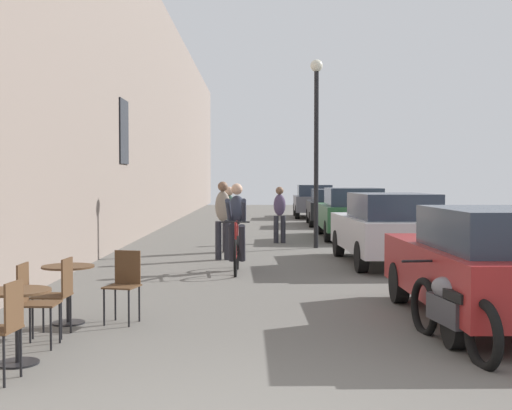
{
  "coord_description": "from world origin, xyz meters",
  "views": [
    {
      "loc": [
        0.32,
        -4.6,
        1.77
      ],
      "look_at": [
        0.29,
        15.42,
        1.04
      ],
      "focal_mm": 47.7,
      "sensor_mm": 36.0,
      "label": 1
    }
  ],
  "objects_px": {
    "parked_car_fourth": "(331,206)",
    "parked_car_fifth": "(315,201)",
    "parked_motorcycle": "(453,310)",
    "cafe_chair_near_toward_street": "(34,298)",
    "parked_car_second": "(389,227)",
    "pedestrian_far": "(281,211)",
    "parked_car_third": "(352,212)",
    "pedestrian_mid": "(230,215)",
    "street_lamp": "(317,129)",
    "parked_car_nearest": "(489,264)",
    "cafe_chair_mid_toward_street": "(59,291)",
    "cyclist_on_bicycle": "(238,230)",
    "pedestrian_near": "(224,216)",
    "cafe_table_near": "(19,310)",
    "cafe_chair_mid_toward_wall": "(125,281)",
    "cafe_table_mid": "(69,282)",
    "cafe_chair_near_toward_wall": "(4,323)"
  },
  "relations": [
    {
      "from": "cafe_chair_near_toward_wall",
      "to": "cyclist_on_bicycle",
      "type": "relative_size",
      "value": 0.51
    },
    {
      "from": "parked_car_nearest",
      "to": "parked_motorcycle",
      "type": "distance_m",
      "value": 1.49
    },
    {
      "from": "cafe_chair_mid_toward_street",
      "to": "cafe_table_mid",
      "type": "bearing_deg",
      "value": 96.41
    },
    {
      "from": "cafe_chair_near_toward_street",
      "to": "street_lamp",
      "type": "xyz_separation_m",
      "value": [
        3.94,
        10.55,
        2.59
      ]
    },
    {
      "from": "street_lamp",
      "to": "parked_car_fourth",
      "type": "distance_m",
      "value": 9.3
    },
    {
      "from": "parked_car_nearest",
      "to": "parked_car_fourth",
      "type": "distance_m",
      "value": 18.29
    },
    {
      "from": "street_lamp",
      "to": "parked_car_second",
      "type": "relative_size",
      "value": 1.14
    },
    {
      "from": "cafe_chair_mid_toward_street",
      "to": "parked_car_fourth",
      "type": "bearing_deg",
      "value": 74.84
    },
    {
      "from": "cafe_chair_near_toward_street",
      "to": "parked_car_second",
      "type": "xyz_separation_m",
      "value": [
        5.15,
        7.1,
        0.26
      ]
    },
    {
      "from": "pedestrian_mid",
      "to": "parked_car_nearest",
      "type": "relative_size",
      "value": 0.4
    },
    {
      "from": "pedestrian_mid",
      "to": "parked_motorcycle",
      "type": "height_order",
      "value": "pedestrian_mid"
    },
    {
      "from": "street_lamp",
      "to": "parked_car_third",
      "type": "distance_m",
      "value": 3.92
    },
    {
      "from": "pedestrian_near",
      "to": "pedestrian_far",
      "type": "relative_size",
      "value": 1.1
    },
    {
      "from": "parked_car_nearest",
      "to": "pedestrian_mid",
      "type": "bearing_deg",
      "value": 112.62
    },
    {
      "from": "cafe_table_mid",
      "to": "street_lamp",
      "type": "distance_m",
      "value": 10.48
    },
    {
      "from": "parked_car_third",
      "to": "cafe_chair_mid_toward_street",
      "type": "bearing_deg",
      "value": -111.65
    },
    {
      "from": "cafe_table_near",
      "to": "cafe_chair_mid_toward_wall",
      "type": "relative_size",
      "value": 0.81
    },
    {
      "from": "cafe_chair_near_toward_street",
      "to": "parked_car_fourth",
      "type": "relative_size",
      "value": 0.22
    },
    {
      "from": "cafe_chair_mid_toward_street",
      "to": "parked_car_fourth",
      "type": "height_order",
      "value": "parked_car_fourth"
    },
    {
      "from": "parked_car_fourth",
      "to": "pedestrian_near",
      "type": "bearing_deg",
      "value": -107.43
    },
    {
      "from": "cafe_table_mid",
      "to": "pedestrian_mid",
      "type": "relative_size",
      "value": 0.45
    },
    {
      "from": "parked_car_nearest",
      "to": "parked_car_fifth",
      "type": "xyz_separation_m",
      "value": [
        -0.11,
        23.95,
        0.06
      ]
    },
    {
      "from": "cafe_chair_mid_toward_wall",
      "to": "pedestrian_mid",
      "type": "xyz_separation_m",
      "value": [
        0.98,
        8.33,
        0.39
      ]
    },
    {
      "from": "pedestrian_near",
      "to": "cafe_chair_mid_toward_wall",
      "type": "bearing_deg",
      "value": -97.73
    },
    {
      "from": "cafe_chair_near_toward_street",
      "to": "parked_car_second",
      "type": "bearing_deg",
      "value": 54.05
    },
    {
      "from": "cafe_chair_mid_toward_street",
      "to": "parked_car_third",
      "type": "distance_m",
      "value": 13.92
    },
    {
      "from": "parked_car_fifth",
      "to": "cafe_table_mid",
      "type": "bearing_deg",
      "value": -101.96
    },
    {
      "from": "pedestrian_far",
      "to": "street_lamp",
      "type": "bearing_deg",
      "value": -57.02
    },
    {
      "from": "cafe_chair_mid_toward_street",
      "to": "parked_car_fifth",
      "type": "xyz_separation_m",
      "value": [
        4.99,
        24.6,
        0.29
      ]
    },
    {
      "from": "parked_car_fourth",
      "to": "cyclist_on_bicycle",
      "type": "bearing_deg",
      "value": -103.57
    },
    {
      "from": "cafe_table_mid",
      "to": "parked_car_nearest",
      "type": "distance_m",
      "value": 5.18
    },
    {
      "from": "pedestrian_mid",
      "to": "parked_car_fifth",
      "type": "relative_size",
      "value": 0.37
    },
    {
      "from": "pedestrian_near",
      "to": "pedestrian_mid",
      "type": "relative_size",
      "value": 1.08
    },
    {
      "from": "cafe_table_mid",
      "to": "pedestrian_near",
      "type": "distance_m",
      "value": 6.93
    },
    {
      "from": "cafe_chair_near_toward_wall",
      "to": "pedestrian_mid",
      "type": "relative_size",
      "value": 0.55
    },
    {
      "from": "pedestrian_far",
      "to": "parked_car_third",
      "type": "distance_m",
      "value": 2.68
    },
    {
      "from": "parked_car_nearest",
      "to": "cafe_table_mid",
      "type": "bearing_deg",
      "value": 179.71
    },
    {
      "from": "pedestrian_mid",
      "to": "street_lamp",
      "type": "height_order",
      "value": "street_lamp"
    },
    {
      "from": "cafe_chair_mid_toward_wall",
      "to": "pedestrian_far",
      "type": "distance_m",
      "value": 10.95
    },
    {
      "from": "cafe_chair_mid_toward_wall",
      "to": "parked_motorcycle",
      "type": "bearing_deg",
      "value": -19.56
    },
    {
      "from": "parked_car_third",
      "to": "cafe_chair_near_toward_wall",
      "type": "bearing_deg",
      "value": -109.19
    },
    {
      "from": "parked_car_fifth",
      "to": "parked_car_fourth",
      "type": "bearing_deg",
      "value": -88.56
    },
    {
      "from": "cafe_table_mid",
      "to": "parked_car_fifth",
      "type": "distance_m",
      "value": 24.45
    },
    {
      "from": "street_lamp",
      "to": "parked_car_fourth",
      "type": "xyz_separation_m",
      "value": [
        1.32,
        8.89,
        -2.37
      ]
    },
    {
      "from": "parked_car_fifth",
      "to": "parked_motorcycle",
      "type": "relative_size",
      "value": 2.06
    },
    {
      "from": "cafe_chair_mid_toward_street",
      "to": "cafe_table_near",
      "type": "bearing_deg",
      "value": -92.52
    },
    {
      "from": "cyclist_on_bicycle",
      "to": "street_lamp",
      "type": "distance_m",
      "value": 5.51
    },
    {
      "from": "cafe_table_near",
      "to": "pedestrian_far",
      "type": "relative_size",
      "value": 0.45
    },
    {
      "from": "pedestrian_far",
      "to": "parked_car_second",
      "type": "distance_m",
      "value": 5.29
    },
    {
      "from": "parked_car_fourth",
      "to": "parked_car_fifth",
      "type": "height_order",
      "value": "parked_car_fifth"
    }
  ]
}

